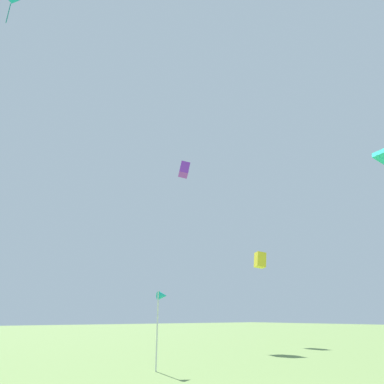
# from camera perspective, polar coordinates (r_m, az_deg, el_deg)

# --- Properties ---
(distant_kite_purple_mid_left) EXTENTS (1.06, 0.96, 1.20)m
(distant_kite_purple_mid_left) POSITION_cam_1_polar(r_m,az_deg,el_deg) (23.06, -1.33, 3.81)
(distant_kite_purple_mid_left) COLOR purple
(distant_kite_yellow_overhead_distant) EXTENTS (0.79, 0.69, 0.92)m
(distant_kite_yellow_overhead_distant) POSITION_cam_1_polar(r_m,az_deg,el_deg) (19.86, 11.46, -11.23)
(distant_kite_yellow_overhead_distant) COLOR yellow
(marker_flag) EXTENTS (0.30, 0.24, 2.02)m
(marker_flag) POSITION_cam_1_polar(r_m,az_deg,el_deg) (9.96, -5.16, -17.94)
(marker_flag) COLOR silver
(marker_flag) RESTS_ON ground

